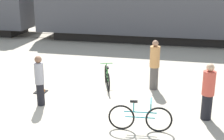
# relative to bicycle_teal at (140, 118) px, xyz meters

# --- Properties ---
(ground_plane) EXTENTS (80.00, 80.00, 0.00)m
(ground_plane) POSITION_rel_bicycle_teal_xyz_m (-1.71, 0.63, -0.38)
(ground_plane) COLOR #B2A893
(rail_near) EXTENTS (51.59, 0.07, 0.01)m
(rail_near) POSITION_rel_bicycle_teal_xyz_m (-1.71, 11.08, -0.37)
(rail_near) COLOR #4C4238
(rail_near) RESTS_ON ground_plane
(rail_far) EXTENTS (51.59, 0.07, 0.01)m
(rail_far) POSITION_rel_bicycle_teal_xyz_m (-1.71, 12.51, -0.37)
(rail_far) COLOR #4C4238
(rail_far) RESTS_ON ground_plane
(bicycle_teal) EXTENTS (1.71, 0.46, 0.89)m
(bicycle_teal) POSITION_rel_bicycle_teal_xyz_m (0.00, 0.00, 0.00)
(bicycle_teal) COLOR black
(bicycle_teal) RESTS_ON ground_plane
(bicycle_green) EXTENTS (0.61, 1.61, 0.86)m
(bicycle_green) POSITION_rel_bicycle_teal_xyz_m (-1.66, 3.08, -0.01)
(bicycle_green) COLOR black
(bicycle_green) RESTS_ON ground_plane
(person_in_tan) EXTENTS (0.36, 0.36, 1.81)m
(person_in_tan) POSITION_rel_bicycle_teal_xyz_m (0.05, 3.28, 0.53)
(person_in_tan) COLOR #514C47
(person_in_tan) RESTS_ON ground_plane
(person_in_grey) EXTENTS (0.29, 0.29, 1.63)m
(person_in_grey) POSITION_rel_bicycle_teal_xyz_m (-3.34, 1.00, 0.45)
(person_in_grey) COLOR black
(person_in_grey) RESTS_ON ground_plane
(person_in_red) EXTENTS (0.35, 0.35, 1.68)m
(person_in_red) POSITION_rel_bicycle_teal_xyz_m (1.77, 1.14, 0.46)
(person_in_red) COLOR black
(person_in_red) RESTS_ON ground_plane
(traffic_cone) EXTENTS (0.40, 0.40, 0.55)m
(traffic_cone) POSITION_rel_bicycle_teal_xyz_m (-3.84, 2.02, -0.12)
(traffic_cone) COLOR black
(traffic_cone) RESTS_ON ground_plane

